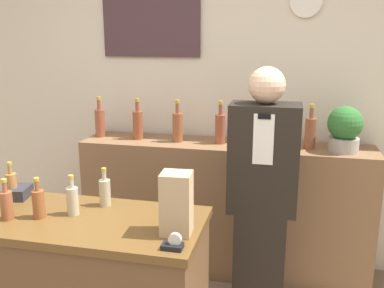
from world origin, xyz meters
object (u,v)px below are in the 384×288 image
at_px(paper_bag, 176,203).
at_px(potted_plant, 345,128).
at_px(shopkeeper, 262,201).
at_px(tape_dispenser, 173,244).

bearing_deg(paper_bag, potted_plant, 55.85).
bearing_deg(shopkeeper, paper_bag, -115.06).
bearing_deg(tape_dispenser, potted_plant, 59.50).
bearing_deg(shopkeeper, potted_plant, 45.72).
height_order(shopkeeper, paper_bag, shopkeeper).
xyz_separation_m(potted_plant, paper_bag, (-0.84, -1.25, -0.13)).
bearing_deg(paper_bag, tape_dispenser, -80.72).
xyz_separation_m(shopkeeper, paper_bag, (-0.34, -0.73, 0.24)).
xyz_separation_m(paper_bag, tape_dispenser, (0.02, -0.15, -0.12)).
xyz_separation_m(shopkeeper, potted_plant, (0.50, 0.52, 0.37)).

